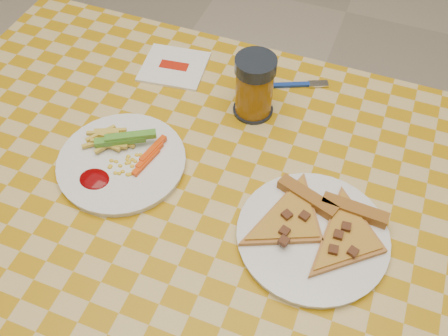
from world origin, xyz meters
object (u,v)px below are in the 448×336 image
Objects in this scene: plate_left at (122,163)px; table at (211,221)px; plate_right at (312,236)px; drink_glass at (254,87)px.

table is at bearing -3.97° from plate_left.
table is 5.10× the size of plate_right.
plate_left is at bearing 176.13° from plate_right.
plate_left is at bearing -129.28° from drink_glass.
drink_glass is (-0.19, 0.25, 0.06)m from plate_right.
plate_left is 0.30m from drink_glass.
plate_right is 1.88× the size of drink_glass.
plate_left is 0.38m from plate_right.
plate_right is at bearing -3.77° from table.
plate_right is (0.19, -0.01, 0.08)m from table.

